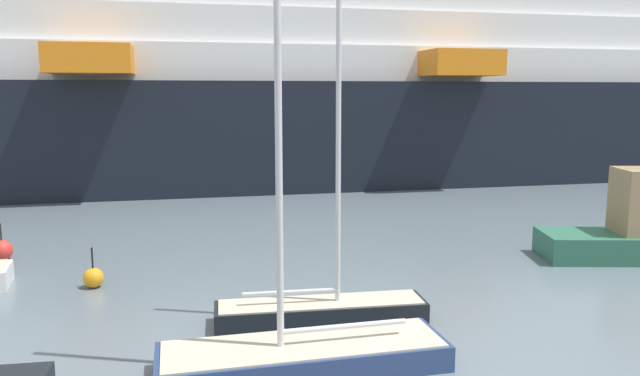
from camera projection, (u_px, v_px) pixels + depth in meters
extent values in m
cube|color=black|center=(321.00, 312.00, 17.02)|extent=(5.86, 1.48, 0.54)
cube|color=beige|center=(321.00, 302.00, 16.97)|extent=(5.63, 1.37, 0.04)
cylinder|color=silver|center=(339.00, 105.00, 16.22)|extent=(0.14, 0.14, 10.81)
cylinder|color=silver|center=(290.00, 292.00, 16.78)|extent=(2.62, 0.20, 0.11)
cube|color=navy|center=(304.00, 357.00, 14.05)|extent=(6.66, 2.19, 0.59)
cube|color=beige|center=(304.00, 344.00, 14.00)|extent=(6.39, 2.03, 0.04)
cylinder|color=silver|center=(278.00, 68.00, 12.93)|extent=(0.16, 0.16, 12.37)
cylinder|color=silver|center=(344.00, 326.00, 14.17)|extent=(2.97, 0.25, 0.13)
sphere|color=red|center=(2.00, 250.00, 23.22)|extent=(0.77, 0.77, 0.77)
cylinder|color=black|center=(1.00, 232.00, 23.11)|extent=(0.06, 0.06, 0.65)
sphere|color=orange|center=(93.00, 278.00, 19.97)|extent=(0.65, 0.65, 0.65)
cylinder|color=black|center=(92.00, 258.00, 19.87)|extent=(0.06, 0.06, 0.68)
cube|color=black|center=(267.00, 130.00, 46.05)|extent=(126.92, 21.43, 6.95)
cube|color=white|center=(266.00, 67.00, 45.34)|extent=(116.74, 19.01, 2.28)
cube|color=white|center=(266.00, 36.00, 44.99)|extent=(109.74, 17.87, 2.28)
cube|color=white|center=(265.00, 3.00, 44.64)|extent=(102.73, 16.73, 2.28)
cube|color=orange|center=(90.00, 59.00, 34.05)|extent=(4.65, 3.67, 1.59)
cube|color=orange|center=(460.00, 63.00, 38.90)|extent=(4.65, 3.67, 1.59)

